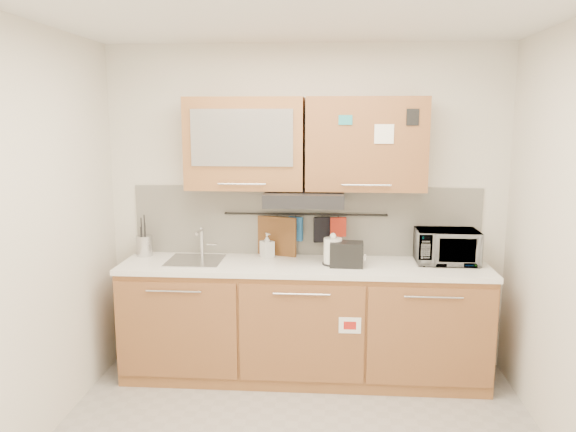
# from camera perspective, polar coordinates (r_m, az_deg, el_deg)

# --- Properties ---
(ceiling) EXTENTS (3.20, 3.20, 0.00)m
(ceiling) POSITION_cam_1_polar(r_m,az_deg,el_deg) (3.05, 0.67, 20.78)
(ceiling) COLOR white
(ceiling) RESTS_ON wall_back
(wall_back) EXTENTS (3.20, 0.00, 3.20)m
(wall_back) POSITION_cam_1_polar(r_m,az_deg,el_deg) (4.55, 1.80, 0.78)
(wall_back) COLOR silver
(wall_back) RESTS_ON ground
(wall_left) EXTENTS (0.00, 3.00, 3.00)m
(wall_left) POSITION_cam_1_polar(r_m,az_deg,el_deg) (3.56, -26.08, -2.86)
(wall_left) COLOR silver
(wall_left) RESTS_ON ground
(base_cabinet) EXTENTS (2.80, 0.64, 0.88)m
(base_cabinet) POSITION_cam_1_polar(r_m,az_deg,el_deg) (4.49, 1.57, -11.20)
(base_cabinet) COLOR #9B6937
(base_cabinet) RESTS_ON floor
(countertop) EXTENTS (2.82, 0.62, 0.04)m
(countertop) POSITION_cam_1_polar(r_m,az_deg,el_deg) (4.33, 1.60, -5.11)
(countertop) COLOR white
(countertop) RESTS_ON base_cabinet
(backsplash) EXTENTS (2.80, 0.02, 0.56)m
(backsplash) POSITION_cam_1_polar(r_m,az_deg,el_deg) (4.56, 1.79, -0.49)
(backsplash) COLOR silver
(backsplash) RESTS_ON countertop
(upper_cabinets) EXTENTS (1.82, 0.37, 0.70)m
(upper_cabinets) POSITION_cam_1_polar(r_m,az_deg,el_deg) (4.32, 1.67, 7.36)
(upper_cabinets) COLOR #9B6937
(upper_cabinets) RESTS_ON wall_back
(range_hood) EXTENTS (0.60, 0.46, 0.10)m
(range_hood) POSITION_cam_1_polar(r_m,az_deg,el_deg) (4.29, 1.67, 1.83)
(range_hood) COLOR black
(range_hood) RESTS_ON upper_cabinets
(sink) EXTENTS (0.42, 0.40, 0.26)m
(sink) POSITION_cam_1_polar(r_m,az_deg,el_deg) (4.46, -9.38, -4.47)
(sink) COLOR silver
(sink) RESTS_ON countertop
(utensil_rail) EXTENTS (1.30, 0.02, 0.02)m
(utensil_rail) POSITION_cam_1_polar(r_m,az_deg,el_deg) (4.51, 1.77, 0.17)
(utensil_rail) COLOR black
(utensil_rail) RESTS_ON backsplash
(utensil_crock) EXTENTS (0.16, 0.16, 0.33)m
(utensil_crock) POSITION_cam_1_polar(r_m,az_deg,el_deg) (4.70, -14.38, -2.91)
(utensil_crock) COLOR #BDBCC1
(utensil_crock) RESTS_ON countertop
(kettle) EXTENTS (0.19, 0.18, 0.25)m
(kettle) POSITION_cam_1_polar(r_m,az_deg,el_deg) (4.29, 4.58, -3.67)
(kettle) COLOR white
(kettle) RESTS_ON countertop
(toaster) EXTENTS (0.25, 0.16, 0.19)m
(toaster) POSITION_cam_1_polar(r_m,az_deg,el_deg) (4.24, 5.96, -3.87)
(toaster) COLOR black
(toaster) RESTS_ON countertop
(microwave) EXTENTS (0.47, 0.32, 0.26)m
(microwave) POSITION_cam_1_polar(r_m,az_deg,el_deg) (4.48, 15.81, -3.01)
(microwave) COLOR #999999
(microwave) RESTS_ON countertop
(soap_bottle) EXTENTS (0.13, 0.13, 0.20)m
(soap_bottle) POSITION_cam_1_polar(r_m,az_deg,el_deg) (4.50, -2.13, -2.99)
(soap_bottle) COLOR #999999
(soap_bottle) RESTS_ON countertop
(cutting_board) EXTENTS (0.32, 0.12, 0.41)m
(cutting_board) POSITION_cam_1_polar(r_m,az_deg,el_deg) (4.55, -1.13, -2.60)
(cutting_board) COLOR brown
(cutting_board) RESTS_ON utensil_rail
(oven_mitt) EXTENTS (0.12, 0.07, 0.19)m
(oven_mitt) POSITION_cam_1_polar(r_m,az_deg,el_deg) (4.52, 0.79, -1.30)
(oven_mitt) COLOR #225C9C
(oven_mitt) RESTS_ON utensil_rail
(dark_pouch) EXTENTS (0.13, 0.07, 0.20)m
(dark_pouch) POSITION_cam_1_polar(r_m,az_deg,el_deg) (4.51, 3.45, -1.40)
(dark_pouch) COLOR black
(dark_pouch) RESTS_ON utensil_rail
(pot_holder) EXTENTS (0.13, 0.04, 0.16)m
(pot_holder) POSITION_cam_1_polar(r_m,az_deg,el_deg) (4.51, 5.12, -1.13)
(pot_holder) COLOR red
(pot_holder) RESTS_ON utensil_rail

